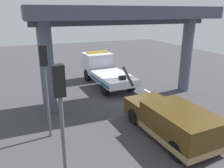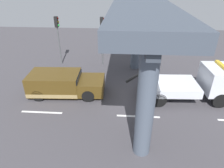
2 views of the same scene
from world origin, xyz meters
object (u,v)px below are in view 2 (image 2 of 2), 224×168
object	(u,v)px
traffic_light_near	(58,30)
traffic_light_far	(102,31)
tow_truck_white	(197,83)
towed_van_green	(63,84)

from	to	relation	value
traffic_light_near	traffic_light_far	xyz separation A→B (m)	(4.00, 0.00, 0.00)
traffic_light_near	traffic_light_far	size ratio (longest dim) A/B	1.00
tow_truck_white	traffic_light_near	bearing A→B (deg)	154.08
towed_van_green	traffic_light_near	bearing A→B (deg)	108.29
towed_van_green	traffic_light_far	world-z (taller)	traffic_light_far
traffic_light_near	tow_truck_white	bearing A→B (deg)	-25.92
tow_truck_white	towed_van_green	size ratio (longest dim) A/B	1.38
towed_van_green	tow_truck_white	bearing A→B (deg)	0.25
tow_truck_white	traffic_light_far	distance (m)	9.00
tow_truck_white	traffic_light_far	bearing A→B (deg)	142.59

